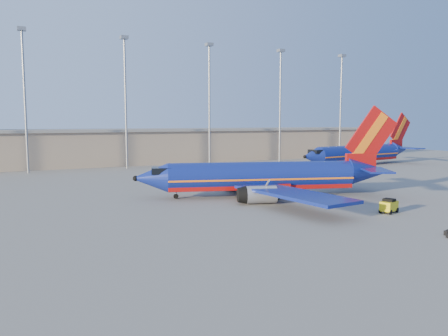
{
  "coord_description": "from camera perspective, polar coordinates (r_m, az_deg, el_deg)",
  "views": [
    {
      "loc": [
        -27.92,
        -49.61,
        10.43
      ],
      "look_at": [
        -1.67,
        4.04,
        4.0
      ],
      "focal_mm": 35.0,
      "sensor_mm": 36.0,
      "label": 1
    }
  ],
  "objects": [
    {
      "name": "baggage_tug",
      "position": [
        53.36,
        20.74,
        -4.6
      ],
      "size": [
        2.59,
        2.04,
        1.63
      ],
      "rotation": [
        0.0,
        0.0,
        0.33
      ],
      "color": "gold",
      "rests_on": "ground"
    },
    {
      "name": "aircraft_second",
      "position": [
        107.88,
        17.36,
        1.86
      ],
      "size": [
        37.1,
        14.37,
        12.59
      ],
      "rotation": [
        0.0,
        0.0,
        0.13
      ],
      "color": "navy",
      "rests_on": "ground"
    },
    {
      "name": "terminal_building",
      "position": [
        114.25,
        -6.66,
        3.03
      ],
      "size": [
        122.0,
        16.0,
        8.5
      ],
      "color": "gray",
      "rests_on": "ground"
    },
    {
      "name": "light_mast_row",
      "position": [
        101.37,
        -7.17,
        10.13
      ],
      "size": [
        101.6,
        1.6,
        28.65
      ],
      "color": "gray",
      "rests_on": "ground"
    },
    {
      "name": "ground",
      "position": [
        57.87,
        3.25,
        -4.25
      ],
      "size": [
        220.0,
        220.0,
        0.0
      ],
      "primitive_type": "plane",
      "color": "slate",
      "rests_on": "ground"
    },
    {
      "name": "aircraft_main",
      "position": [
        60.81,
        5.62,
        -1.19
      ],
      "size": [
        36.24,
        34.31,
        12.64
      ],
      "rotation": [
        0.0,
        0.0,
        -0.3
      ],
      "color": "navy",
      "rests_on": "ground"
    }
  ]
}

